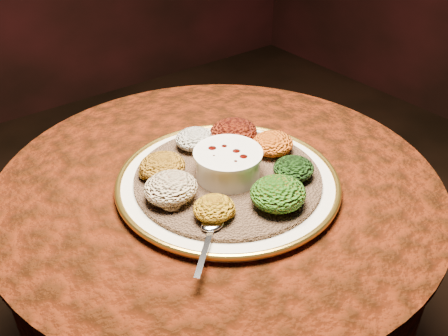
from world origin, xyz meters
TOP-DOWN VIEW (x-y plane):
  - table at (0.00, 0.00)m, footprint 0.96×0.96m
  - platter at (-0.00, -0.04)m, footprint 0.54×0.54m
  - injera at (-0.00, -0.04)m, footprint 0.44×0.44m
  - stew_bowl at (-0.00, -0.04)m, footprint 0.14×0.14m
  - spoon at (-0.13, -0.16)m, footprint 0.12×0.11m
  - portion_ayib at (0.01, 0.10)m, footprint 0.09×0.08m
  - portion_kitfo at (0.09, 0.06)m, footprint 0.11×0.10m
  - portion_tikil at (0.13, -0.02)m, footprint 0.09×0.09m
  - portion_gomen at (0.10, -0.12)m, footprint 0.09×0.08m
  - portion_mixveg at (0.01, -0.17)m, footprint 0.11×0.10m
  - portion_kik at (-0.10, -0.13)m, footprint 0.08×0.08m
  - portion_timatim at (-0.14, -0.03)m, footprint 0.11×0.10m
  - portion_shiro at (-0.11, 0.05)m, footprint 0.10×0.09m

SIDE VIEW (x-z plane):
  - table at x=0.00m, z-range 0.19..0.92m
  - platter at x=0.00m, z-range 0.73..0.76m
  - injera at x=0.00m, z-range 0.75..0.76m
  - spoon at x=-0.13m, z-range 0.76..0.77m
  - portion_kik at x=-0.10m, z-range 0.76..0.80m
  - portion_gomen at x=0.10m, z-range 0.76..0.80m
  - portion_ayib at x=0.01m, z-range 0.76..0.80m
  - portion_tikil at x=0.13m, z-range 0.76..0.81m
  - portion_shiro at x=-0.11m, z-range 0.76..0.81m
  - portion_timatim at x=-0.14m, z-range 0.76..0.81m
  - portion_mixveg at x=0.01m, z-range 0.76..0.81m
  - portion_kitfo at x=0.09m, z-range 0.76..0.81m
  - stew_bowl at x=0.00m, z-range 0.77..0.83m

